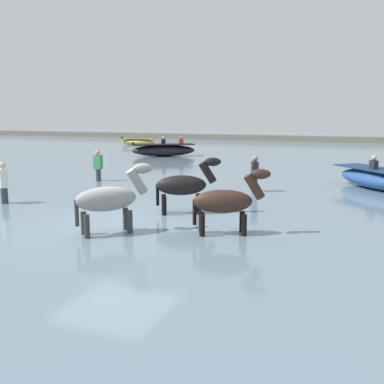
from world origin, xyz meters
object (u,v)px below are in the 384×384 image
(horse_trailing_grey, at_px, (110,201))
(boat_mid_channel, at_px, (377,179))
(boat_far_inshore, at_px, (164,150))
(horse_flank_black, at_px, (184,187))
(person_spectator_far, at_px, (255,178))
(person_wading_mid, at_px, (98,169))
(boat_mid_outer, at_px, (138,142))
(person_wading_close, at_px, (4,188))
(horse_lead_dark_bay, at_px, (226,203))

(horse_trailing_grey, bearing_deg, boat_mid_channel, 56.75)
(horse_trailing_grey, bearing_deg, boat_far_inshore, 111.58)
(horse_flank_black, bearing_deg, person_spectator_far, 76.33)
(boat_mid_channel, xyz_separation_m, person_wading_mid, (-10.14, -2.08, 0.11))
(boat_far_inshore, bearing_deg, person_wading_mid, -78.85)
(horse_trailing_grey, xyz_separation_m, person_wading_mid, (-4.58, 6.41, -0.27))
(person_wading_mid, bearing_deg, boat_mid_outer, 114.34)
(horse_trailing_grey, xyz_separation_m, boat_mid_outer, (-13.00, 25.05, -0.46))
(boat_mid_channel, height_order, person_spectator_far, person_spectator_far)
(horse_flank_black, relative_size, person_wading_mid, 1.15)
(person_spectator_far, distance_m, person_wading_mid, 6.28)
(horse_flank_black, relative_size, boat_mid_outer, 0.60)
(person_wading_mid, bearing_deg, person_wading_close, -91.04)
(horse_trailing_grey, height_order, horse_flank_black, horse_trailing_grey)
(boat_mid_channel, distance_m, person_spectator_far, 4.43)
(person_spectator_far, xyz_separation_m, person_wading_close, (-6.37, -4.67, 0.00))
(horse_lead_dark_bay, height_order, horse_flank_black, horse_flank_black)
(person_wading_mid, bearing_deg, horse_lead_dark_bay, -38.49)
(boat_mid_outer, xyz_separation_m, person_wading_close, (8.34, -23.39, 0.19))
(boat_mid_channel, xyz_separation_m, person_wading_close, (-10.23, -6.83, 0.11))
(horse_trailing_grey, bearing_deg, boat_mid_outer, 117.44)
(boat_mid_channel, bearing_deg, person_wading_mid, -168.42)
(horse_flank_black, xyz_separation_m, boat_far_inshore, (-7.36, 14.28, -0.33))
(boat_far_inshore, bearing_deg, person_spectator_far, -51.30)
(horse_lead_dark_bay, xyz_separation_m, boat_mid_outer, (-15.38, 24.17, -0.41))
(boat_far_inshore, bearing_deg, person_wading_close, -82.64)
(boat_mid_outer, height_order, person_wading_close, person_wading_close)
(horse_trailing_grey, height_order, person_wading_mid, horse_trailing_grey)
(horse_flank_black, distance_m, person_wading_mid, 6.66)
(boat_far_inshore, height_order, person_spectator_far, boat_far_inshore)
(horse_trailing_grey, relative_size, person_wading_mid, 1.18)
(person_spectator_far, height_order, person_wading_mid, same)
(horse_flank_black, height_order, boat_mid_outer, horse_flank_black)
(boat_mid_outer, relative_size, boat_mid_channel, 0.90)
(person_wading_mid, distance_m, person_wading_close, 4.75)
(boat_mid_channel, relative_size, person_wading_mid, 2.14)
(boat_mid_channel, distance_m, person_wading_close, 12.30)
(boat_far_inshore, height_order, person_wading_close, boat_far_inshore)
(horse_trailing_grey, height_order, boat_mid_outer, horse_trailing_grey)
(person_wading_close, bearing_deg, boat_far_inshore, 97.36)
(boat_mid_channel, relative_size, person_wading_close, 2.14)
(person_wading_close, bearing_deg, person_spectator_far, 36.26)
(boat_far_inshore, bearing_deg, boat_mid_outer, 127.48)
(person_wading_close, bearing_deg, horse_flank_black, 7.98)
(person_spectator_far, distance_m, person_wading_close, 7.90)
(boat_mid_channel, distance_m, person_wading_mid, 10.35)
(horse_trailing_grey, bearing_deg, person_wading_close, 160.41)
(boat_mid_channel, bearing_deg, horse_flank_black, -128.41)
(horse_lead_dark_bay, height_order, person_wading_close, horse_lead_dark_bay)
(boat_far_inshore, relative_size, person_wading_mid, 2.48)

